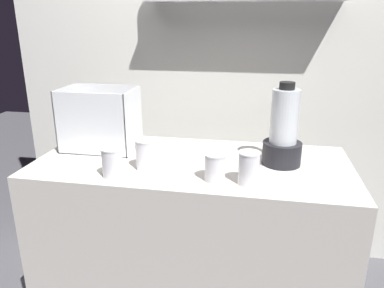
{
  "coord_description": "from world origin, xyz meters",
  "views": [
    {
      "loc": [
        0.29,
        -1.53,
        1.51
      ],
      "look_at": [
        0.0,
        0.0,
        0.98
      ],
      "focal_mm": 34.75,
      "sensor_mm": 36.0,
      "label": 1
    }
  ],
  "objects_px": {
    "carrot_display_bin": "(101,130)",
    "juice_cup_pomegranate_left": "(146,155)",
    "blender_pitcher": "(283,133)",
    "juice_cup_pomegranate_right": "(249,170)",
    "juice_cup_carrot_middle": "(215,169)",
    "juice_cup_orange_far_left": "(112,164)"
  },
  "relations": [
    {
      "from": "carrot_display_bin",
      "to": "juice_cup_pomegranate_left",
      "type": "distance_m",
      "value": 0.37
    },
    {
      "from": "carrot_display_bin",
      "to": "blender_pitcher",
      "type": "distance_m",
      "value": 0.87
    },
    {
      "from": "juice_cup_pomegranate_left",
      "to": "juice_cup_pomegranate_right",
      "type": "relative_size",
      "value": 1.0
    },
    {
      "from": "carrot_display_bin",
      "to": "juice_cup_pomegranate_left",
      "type": "xyz_separation_m",
      "value": [
        0.3,
        -0.22,
        -0.03
      ]
    },
    {
      "from": "carrot_display_bin",
      "to": "juice_cup_pomegranate_left",
      "type": "height_order",
      "value": "carrot_display_bin"
    },
    {
      "from": "juice_cup_pomegranate_left",
      "to": "juice_cup_pomegranate_right",
      "type": "height_order",
      "value": "same"
    },
    {
      "from": "blender_pitcher",
      "to": "juice_cup_pomegranate_left",
      "type": "xyz_separation_m",
      "value": [
        -0.57,
        -0.16,
        -0.08
      ]
    },
    {
      "from": "juice_cup_pomegranate_left",
      "to": "juice_cup_carrot_middle",
      "type": "distance_m",
      "value": 0.31
    },
    {
      "from": "carrot_display_bin",
      "to": "juice_cup_orange_far_left",
      "type": "xyz_separation_m",
      "value": [
        0.19,
        -0.32,
        -0.04
      ]
    },
    {
      "from": "juice_cup_carrot_middle",
      "to": "carrot_display_bin",
      "type": "bearing_deg",
      "value": 154.54
    },
    {
      "from": "carrot_display_bin",
      "to": "blender_pitcher",
      "type": "xyz_separation_m",
      "value": [
        0.86,
        -0.06,
        0.05
      ]
    },
    {
      "from": "carrot_display_bin",
      "to": "juice_cup_carrot_middle",
      "type": "xyz_separation_m",
      "value": [
        0.6,
        -0.28,
        -0.05
      ]
    },
    {
      "from": "juice_cup_pomegranate_left",
      "to": "blender_pitcher",
      "type": "bearing_deg",
      "value": 16.04
    },
    {
      "from": "blender_pitcher",
      "to": "juice_cup_pomegranate_right",
      "type": "distance_m",
      "value": 0.28
    },
    {
      "from": "carrot_display_bin",
      "to": "juice_cup_carrot_middle",
      "type": "relative_size",
      "value": 3.11
    },
    {
      "from": "juice_cup_orange_far_left",
      "to": "juice_cup_carrot_middle",
      "type": "distance_m",
      "value": 0.41
    },
    {
      "from": "carrot_display_bin",
      "to": "blender_pitcher",
      "type": "relative_size",
      "value": 0.96
    },
    {
      "from": "blender_pitcher",
      "to": "juice_cup_orange_far_left",
      "type": "relative_size",
      "value": 2.98
    },
    {
      "from": "blender_pitcher",
      "to": "juice_cup_pomegranate_right",
      "type": "relative_size",
      "value": 2.77
    },
    {
      "from": "blender_pitcher",
      "to": "carrot_display_bin",
      "type": "bearing_deg",
      "value": 176.29
    },
    {
      "from": "carrot_display_bin",
      "to": "blender_pitcher",
      "type": "bearing_deg",
      "value": -3.71
    },
    {
      "from": "juice_cup_orange_far_left",
      "to": "juice_cup_pomegranate_right",
      "type": "height_order",
      "value": "juice_cup_pomegranate_right"
    }
  ]
}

